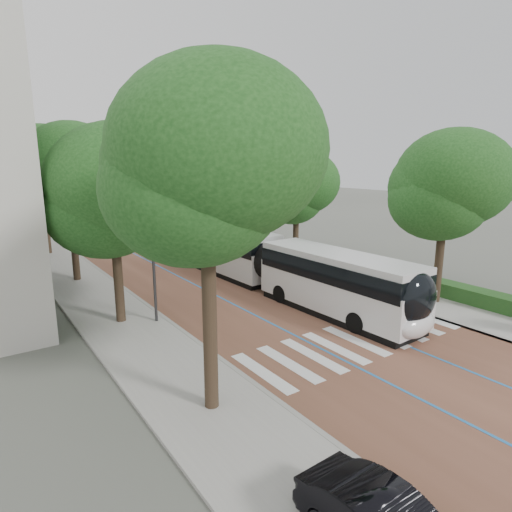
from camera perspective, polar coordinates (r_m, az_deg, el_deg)
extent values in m
plane|color=#51544C|center=(18.80, 14.98, -12.05)|extent=(160.00, 160.00, 0.00)
cube|color=brown|center=(53.07, -20.02, 3.50)|extent=(11.00, 140.00, 0.02)
cube|color=gray|center=(51.70, -28.05, 2.61)|extent=(4.00, 140.00, 0.12)
cube|color=gray|center=(55.43, -12.52, 4.37)|extent=(4.00, 140.00, 0.12)
cube|color=gray|center=(51.94, -25.98, 2.86)|extent=(0.20, 140.00, 0.14)
cube|color=gray|center=(54.74, -14.36, 4.18)|extent=(0.20, 140.00, 0.14)
cube|color=silver|center=(16.45, 0.87, -15.22)|extent=(0.55, 3.60, 0.01)
cube|color=silver|center=(17.13, 4.37, -14.07)|extent=(0.55, 3.60, 0.01)
cube|color=silver|center=(17.88, 7.56, -12.96)|extent=(0.55, 3.60, 0.01)
cube|color=silver|center=(18.67, 10.46, -11.90)|extent=(0.55, 3.60, 0.01)
cube|color=silver|center=(19.52, 13.10, -10.92)|extent=(0.55, 3.60, 0.01)
cube|color=silver|center=(20.40, 15.49, -9.99)|extent=(0.55, 3.60, 0.01)
cube|color=silver|center=(21.33, 17.68, -9.13)|extent=(0.55, 3.60, 0.01)
cube|color=silver|center=(22.28, 19.66, -8.33)|extent=(0.55, 3.60, 0.01)
cube|color=silver|center=(23.26, 21.48, -7.59)|extent=(0.55, 3.60, 0.01)
cube|color=#2268AC|center=(52.69, -21.70, 3.32)|extent=(0.12, 126.00, 0.01)
cube|color=#2268AC|center=(53.50, -18.37, 3.70)|extent=(0.12, 126.00, 0.01)
cube|color=black|center=(39.18, -30.50, 3.96)|extent=(0.12, 38.00, 1.60)
cube|color=#19491C|center=(25.90, 28.26, -5.05)|extent=(1.20, 14.00, 0.80)
cylinder|color=#323134|center=(38.64, -3.38, 7.26)|extent=(0.14, 0.14, 8.00)
cube|color=#323134|center=(38.07, -4.51, 13.04)|extent=(1.70, 0.12, 0.12)
cube|color=#323134|center=(37.71, -5.45, 12.90)|extent=(0.50, 0.20, 0.10)
cylinder|color=#323134|center=(20.45, -13.67, 2.15)|extent=(0.14, 0.14, 8.00)
cylinder|color=black|center=(13.27, -6.15, -9.96)|extent=(0.44, 0.44, 5.25)
ellipsoid|color=#174014|center=(12.27, -6.68, 11.11)|extent=(6.11, 6.11, 5.19)
cylinder|color=black|center=(21.36, -17.88, -3.05)|extent=(0.44, 0.44, 4.33)
ellipsoid|color=#174014|center=(20.70, -18.61, 7.51)|extent=(6.47, 6.47, 5.50)
cylinder|color=black|center=(29.83, -23.10, 1.56)|extent=(0.44, 0.44, 5.02)
ellipsoid|color=#174014|center=(29.38, -23.87, 10.33)|extent=(5.72, 5.72, 4.86)
cylinder|color=black|center=(39.56, -26.19, 3.90)|extent=(0.44, 0.44, 5.22)
ellipsoid|color=#174014|center=(39.23, -26.87, 10.76)|extent=(6.24, 6.24, 5.30)
cylinder|color=black|center=(51.42, -28.30, 4.96)|extent=(0.44, 0.44, 4.41)
ellipsoid|color=#174014|center=(51.15, -28.77, 9.41)|extent=(5.76, 5.76, 4.90)
cylinder|color=black|center=(66.28, -29.92, 6.15)|extent=(0.44, 0.44, 4.34)
ellipsoid|color=#174014|center=(66.07, -30.29, 9.54)|extent=(6.21, 6.21, 5.27)
cylinder|color=black|center=(25.22, 23.18, -1.02)|extent=(0.44, 0.44, 4.42)
ellipsoid|color=#174014|center=(24.65, 23.99, 8.10)|extent=(6.03, 6.03, 5.13)
cylinder|color=black|center=(33.01, 5.32, 2.53)|extent=(0.44, 0.44, 3.93)
ellipsoid|color=#174014|center=(32.58, 5.45, 8.73)|extent=(5.71, 5.71, 4.85)
cylinder|color=black|center=(44.45, -6.43, 5.61)|extent=(0.44, 0.44, 4.72)
ellipsoid|color=#174014|center=(44.14, -6.57, 11.15)|extent=(5.31, 5.31, 4.51)
cylinder|color=black|center=(58.94, -13.95, 6.93)|extent=(0.44, 0.44, 4.51)
ellipsoid|color=#174014|center=(58.70, -14.17, 10.91)|extent=(5.77, 5.77, 4.91)
cylinder|color=black|center=(25.65, 2.34, -0.77)|extent=(2.33, 0.97, 2.30)
cube|color=silver|center=(22.17, 10.70, -4.52)|extent=(2.77, 9.43, 1.82)
cube|color=black|center=(21.87, 10.82, -1.66)|extent=(2.80, 9.24, 0.97)
cube|color=silver|center=(21.72, 10.89, -0.02)|extent=(2.71, 9.24, 0.31)
cube|color=black|center=(22.51, 10.59, -7.16)|extent=(2.71, 9.05, 0.35)
cube|color=silver|center=(29.17, -2.99, -0.18)|extent=(2.72, 7.81, 1.82)
cube|color=black|center=(28.94, -3.02, 2.02)|extent=(2.76, 7.66, 0.97)
cube|color=silver|center=(28.83, -3.04, 3.28)|extent=(2.67, 7.65, 0.31)
cube|color=black|center=(29.43, -2.97, -2.24)|extent=(2.66, 7.50, 0.35)
ellipsoid|color=black|center=(19.34, 20.70, -5.39)|extent=(2.38, 1.17, 2.28)
ellipsoid|color=silver|center=(19.68, 20.56, -8.59)|extent=(2.38, 1.07, 1.14)
cylinder|color=black|center=(20.20, 13.19, -8.64)|extent=(0.33, 1.01, 1.00)
cylinder|color=black|center=(21.88, 17.06, -7.20)|extent=(0.33, 1.01, 1.00)
cylinder|color=black|center=(30.15, -6.53, -1.31)|extent=(0.33, 1.01, 1.00)
cylinder|color=black|center=(31.30, -2.95, -0.72)|extent=(0.33, 1.01, 1.00)
cylinder|color=black|center=(23.78, 3.30, -5.06)|extent=(0.33, 1.01, 1.00)
cylinder|color=black|center=(25.22, 7.26, -4.10)|extent=(0.33, 1.01, 1.00)
cube|color=silver|center=(38.46, -10.06, 2.76)|extent=(2.88, 12.07, 1.82)
cube|color=black|center=(38.29, -10.12, 4.44)|extent=(2.92, 11.84, 0.97)
cube|color=silver|center=(38.20, -10.16, 5.40)|extent=(2.83, 11.83, 0.31)
cube|color=black|center=(38.66, -10.00, 1.18)|extent=(2.82, 11.59, 0.35)
ellipsoid|color=black|center=(33.10, -6.11, 2.61)|extent=(2.38, 1.18, 2.28)
ellipsoid|color=silver|center=(33.27, -6.02, 0.66)|extent=(2.38, 1.08, 1.14)
cylinder|color=black|center=(34.91, -9.38, 0.52)|extent=(0.33, 1.01, 1.00)
cylinder|color=black|center=(35.86, -6.08, 0.94)|extent=(0.33, 1.01, 1.00)
cylinder|color=black|center=(41.68, -13.51, 2.30)|extent=(0.33, 1.01, 1.00)
cylinder|color=black|center=(42.48, -10.64, 2.62)|extent=(0.33, 1.01, 1.00)
cube|color=silver|center=(51.08, -16.81, 4.82)|extent=(3.16, 12.12, 1.82)
cube|color=black|center=(50.95, -16.89, 6.09)|extent=(3.19, 11.88, 0.97)
cube|color=silver|center=(50.89, -16.94, 6.80)|extent=(3.10, 11.88, 0.31)
cube|color=black|center=(51.23, -16.73, 3.61)|extent=(3.08, 11.64, 0.35)
ellipsoid|color=black|center=(45.40, -14.92, 4.96)|extent=(2.41, 1.23, 2.28)
ellipsoid|color=silver|center=(45.51, -14.82, 3.54)|extent=(2.40, 1.13, 1.14)
cylinder|color=black|center=(47.46, -16.92, 3.32)|extent=(0.35, 1.02, 1.00)
cylinder|color=black|center=(48.07, -14.32, 3.59)|extent=(0.35, 1.02, 1.00)
cylinder|color=black|center=(54.58, -18.96, 4.33)|extent=(0.35, 1.02, 1.00)
cylinder|color=black|center=(55.11, -16.67, 4.56)|extent=(0.35, 1.02, 1.00)
cube|color=silver|center=(62.44, -20.52, 5.88)|extent=(2.69, 12.04, 1.82)
cube|color=black|center=(62.33, -20.60, 6.92)|extent=(2.73, 11.80, 0.97)
cube|color=silver|center=(62.28, -20.65, 7.51)|extent=(2.64, 11.80, 0.31)
cube|color=black|center=(62.56, -20.44, 4.90)|extent=(2.63, 11.56, 0.35)
ellipsoid|color=black|center=(56.77, -18.97, 6.16)|extent=(2.37, 1.14, 2.28)
ellipsoid|color=silver|center=(56.85, -18.87, 5.01)|extent=(2.37, 1.04, 1.14)
cylinder|color=black|center=(58.78, -20.57, 4.76)|extent=(0.32, 1.00, 1.00)
cylinder|color=black|center=(59.41, -18.47, 4.99)|extent=(0.32, 1.00, 1.00)
cylinder|color=black|center=(65.90, -22.31, 5.39)|extent=(0.32, 1.00, 1.00)
cylinder|color=black|center=(66.46, -20.42, 5.59)|extent=(0.32, 1.00, 1.00)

